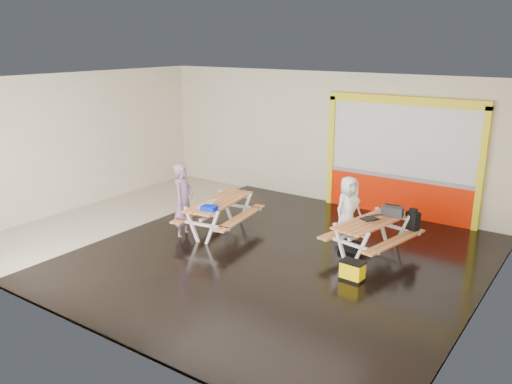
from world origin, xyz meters
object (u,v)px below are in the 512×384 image
Objects in this scene: toolbox at (392,211)px; dark_case at (350,246)px; person_left at (183,201)px; person_right at (348,208)px; picnic_table_left at (219,208)px; laptop_left at (207,204)px; blue_pouch at (209,208)px; picnic_table_right at (372,228)px; laptop_right at (371,218)px; fluke_bag at (352,271)px; backpack at (413,219)px.

dark_case is (-0.65, -0.54, -0.74)m from toolbox.
person_right is (3.20, 1.69, -0.03)m from person_left.
picnic_table_left is at bearing 132.03° from person_right.
person_right is 2.97× the size of laptop_left.
blue_pouch is (0.27, -0.68, 0.23)m from picnic_table_left.
laptop_right is at bearing -152.74° from picnic_table_right.
person_left is at bearing 179.91° from fluke_bag.
laptop_right is 1.08× the size of fluke_bag.
blue_pouch is (-3.05, -1.45, 0.02)m from laptop_right.
backpack is (3.67, 2.15, -0.13)m from blue_pouch.
backpack is (1.29, 0.36, -0.10)m from person_right.
picnic_table_left is 0.83m from person_left.
person_left is at bearing -155.45° from backpack.
laptop_left is 3.92m from toolbox.
blue_pouch is 0.70× the size of toolbox.
picnic_table_right is 4.57× the size of laptop_left.
picnic_table_left is 3.04m from dark_case.
fluke_bag is (4.12, -0.01, -0.61)m from person_left.
person_left reaches higher than picnic_table_right.
dark_case is at bearing -143.66° from backpack.
laptop_left is at bearing -153.68° from toolbox.
laptop_left is at bearing -95.45° from person_left.
blue_pouch is (0.21, -0.20, -0.01)m from laptop_left.
person_left is 3.62m from person_right.
person_left reaches higher than fluke_bag.
person_right is at bearing -77.36° from person_left.
blue_pouch is (-2.38, -1.79, 0.03)m from person_right.
laptop_left is at bearing -159.07° from laptop_right.
toolbox is at bearing 62.82° from laptop_right.
toolbox reaches higher than laptop_left.
blue_pouch reaches higher than dark_case.
laptop_right reaches higher than dark_case.
backpack is 1.39m from dark_case.
laptop_left reaches higher than backpack.
picnic_table_left is 5.06× the size of dark_case.
toolbox is 1.13m from dark_case.
picnic_table_right is 0.91m from backpack.
person_left is at bearing -155.91° from toolbox.
laptop_left is 1.47× the size of blue_pouch.
person_left is at bearing -160.74° from laptop_right.
backpack is at bearing 79.64° from fluke_bag.
laptop_left is (-3.29, -1.26, 0.26)m from picnic_table_right.
person_left reaches higher than laptop_left.
laptop_right is 0.55m from toolbox.
dark_case is at bearing -84.68° from person_left.
picnic_table_left is 1.54× the size of person_right.
toolbox is (3.56, 1.27, 0.26)m from picnic_table_left.
fluke_bag is at bearing 1.61° from blue_pouch.
blue_pouch is at bearing -149.64° from backpack.
toolbox is at bearing 89.88° from fluke_bag.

